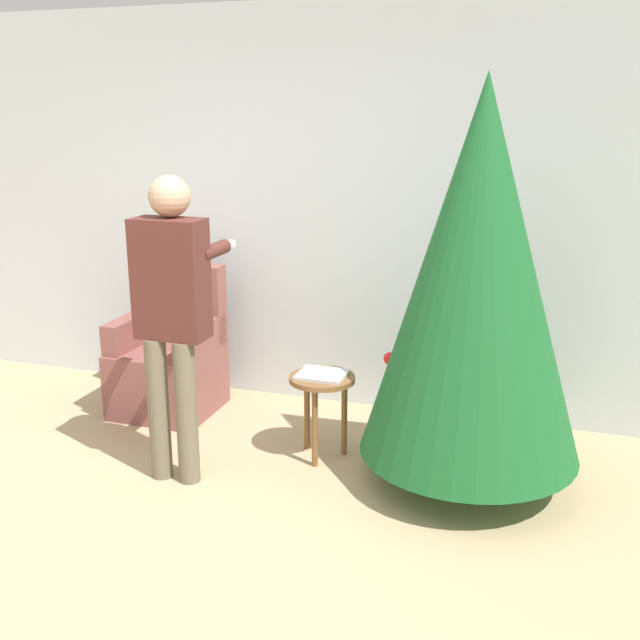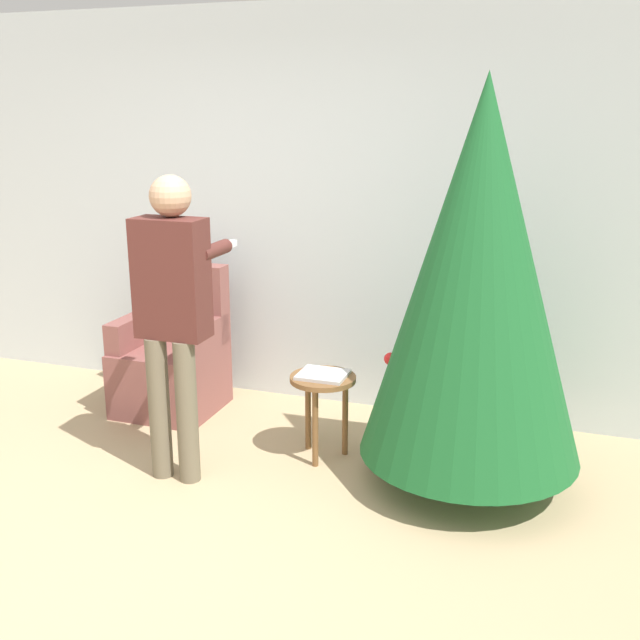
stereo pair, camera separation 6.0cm
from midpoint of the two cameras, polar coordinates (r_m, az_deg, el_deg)
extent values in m
plane|color=tan|center=(3.74, -13.47, -17.49)|extent=(14.00, 14.00, 0.00)
cube|color=silver|center=(5.19, -1.20, 8.30)|extent=(8.00, 0.06, 2.70)
cylinder|color=brown|center=(4.34, 11.48, -10.93)|extent=(0.10, 0.10, 0.19)
cone|color=#195B28|center=(3.98, 12.35, 3.45)|extent=(1.20, 1.20, 2.02)
sphere|color=red|center=(4.25, 5.78, -2.96)|extent=(0.07, 0.07, 0.07)
sphere|color=red|center=(4.37, 8.72, 0.38)|extent=(0.09, 0.09, 0.09)
sphere|color=white|center=(4.42, 16.24, -2.15)|extent=(0.07, 0.07, 0.07)
cube|color=brown|center=(5.28, -11.01, -4.44)|extent=(0.65, 0.62, 0.45)
cube|color=brown|center=(5.34, -10.02, 1.41)|extent=(0.65, 0.14, 0.55)
cube|color=brown|center=(5.32, -13.66, -0.75)|extent=(0.12, 0.56, 0.21)
cube|color=brown|center=(5.06, -8.61, -1.32)|extent=(0.12, 0.56, 0.21)
cylinder|color=#6B604C|center=(4.31, -11.75, -6.59)|extent=(0.12, 0.12, 0.82)
cylinder|color=#6B604C|center=(4.23, -9.70, -6.93)|extent=(0.12, 0.12, 0.82)
cube|color=#562823|center=(4.09, -10.85, 3.12)|extent=(0.39, 0.20, 0.65)
sphere|color=tan|center=(4.05, -10.92, 9.27)|extent=(0.22, 0.22, 0.22)
cylinder|color=#562823|center=(4.31, -11.61, 5.48)|extent=(0.08, 0.30, 0.08)
cylinder|color=#562823|center=(4.16, -7.67, 5.28)|extent=(0.08, 0.30, 0.08)
cube|color=white|center=(4.32, -6.55, 5.73)|extent=(0.04, 0.14, 0.04)
cylinder|color=brown|center=(4.41, 0.61, -4.49)|extent=(0.39, 0.39, 0.03)
cylinder|color=brown|center=(4.39, 0.04, -8.22)|extent=(0.04, 0.04, 0.48)
cylinder|color=brown|center=(4.53, 2.31, -7.41)|extent=(0.04, 0.04, 0.48)
cylinder|color=brown|center=(4.60, -0.54, -7.04)|extent=(0.04, 0.04, 0.48)
cube|color=silver|center=(4.40, 0.62, -4.18)|extent=(0.28, 0.24, 0.02)
camera|label=1|loc=(0.03, -89.57, 0.12)|focal=42.00mm
camera|label=2|loc=(0.03, 90.43, -0.12)|focal=42.00mm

